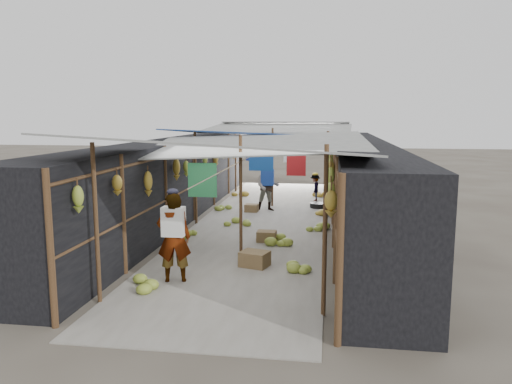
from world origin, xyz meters
The scene contains 14 objects.
ground centered at (0.00, 0.00, 0.00)m, with size 80.00×80.00×0.00m, color #6B6356.
aisle_slab centered at (0.00, 6.50, 0.01)m, with size 3.60×16.00×0.02m, color #9E998E.
stall_left centered at (-2.70, 6.50, 1.15)m, with size 1.40×15.00×2.30m, color black.
stall_right centered at (2.70, 6.50, 1.15)m, with size 1.40×15.00×2.30m, color black.
crate_near centered at (0.40, 4.27, 0.14)m, with size 0.45×0.36×0.27m, color olive.
crate_mid centered at (0.41, 2.25, 0.16)m, with size 0.54×0.43×0.32m, color olive.
crate_back centered at (-0.53, 7.88, 0.13)m, with size 0.40×0.33×0.26m, color olive.
black_basin centered at (1.54, 8.89, 0.09)m, with size 0.57×0.57×0.17m, color black.
vendor_elderly centered at (-0.90, 1.16, 0.83)m, with size 0.60×0.40×1.66m, color white.
shopper_blue centered at (-0.06, 8.18, 0.79)m, with size 0.77×0.60×1.58m, color #215CA7.
vendor_seated centered at (1.38, 10.23, 0.48)m, with size 0.62×0.36×0.96m, color #45423C.
market_canopy centered at (0.03, 6.84, 2.41)m, with size 5.62×15.20×2.77m.
hanging_bananas centered at (-0.18, 6.32, 1.68)m, with size 3.95×13.66×0.75m.
floor_bananas centered at (0.16, 6.07, 0.15)m, with size 3.84×10.88×0.36m.
Camera 1 is at (1.83, -7.29, 3.02)m, focal length 35.00 mm.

